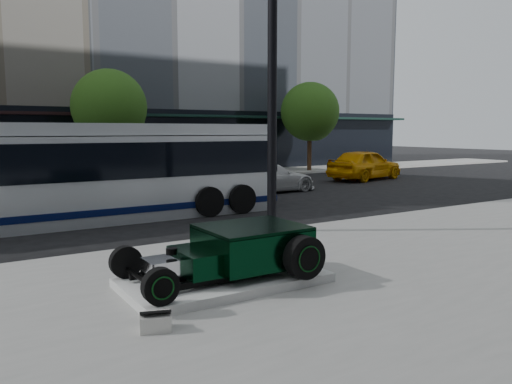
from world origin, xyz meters
TOP-DOWN VIEW (x-y plane):
  - ground at (0.00, 0.00)m, footprint 120.00×120.00m
  - sidewalk_far at (0.00, 14.00)m, footprint 70.00×4.00m
  - street_trees at (1.15, 13.07)m, footprint 29.80×3.80m
  - display_plinth at (-2.49, -5.52)m, footprint 3.40×1.80m
  - hot_rod at (-2.16, -5.52)m, footprint 3.22×2.00m
  - info_plaque at (-4.20, -6.77)m, footprint 0.48×0.41m
  - lamppost at (0.73, -2.20)m, footprint 0.44×0.44m
  - transit_bus at (-2.75, 2.50)m, footprint 12.12×2.88m
  - white_sedan at (5.74, 5.42)m, footprint 4.56×2.10m
  - yellow_taxi at (13.33, 7.24)m, footprint 5.27×2.97m

SIDE VIEW (x-z plane):
  - ground at x=0.00m, z-range 0.00..0.00m
  - sidewalk_far at x=0.00m, z-range 0.00..0.12m
  - display_plinth at x=-2.49m, z-range 0.12..0.27m
  - info_plaque at x=-4.20m, z-range 0.09..0.40m
  - white_sedan at x=5.74m, z-range 0.00..1.29m
  - hot_rod at x=-2.16m, z-range 0.29..1.10m
  - yellow_taxi at x=13.33m, z-range 0.00..1.69m
  - transit_bus at x=-2.75m, z-range 0.02..2.95m
  - street_trees at x=1.15m, z-range 0.92..6.62m
  - lamppost at x=0.73m, z-range -0.18..7.84m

